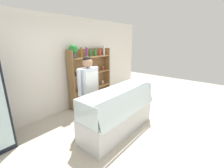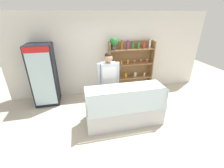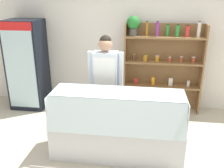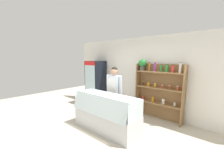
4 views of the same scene
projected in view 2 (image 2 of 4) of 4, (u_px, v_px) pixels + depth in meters
ground_plane at (129, 125)px, 3.88m from camera, size 12.00×12.00×0.00m
back_wall at (111, 54)px, 5.13m from camera, size 6.80×0.10×2.70m
drinks_fridge at (44, 76)px, 4.49m from camera, size 0.70×0.65×1.86m
shelving_unit at (129, 62)px, 5.16m from camera, size 1.55×0.29×1.94m
deli_display_case at (124, 112)px, 3.85m from camera, size 1.94×0.74×1.01m
shop_clerk at (109, 78)px, 4.07m from camera, size 0.60×0.25×1.72m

